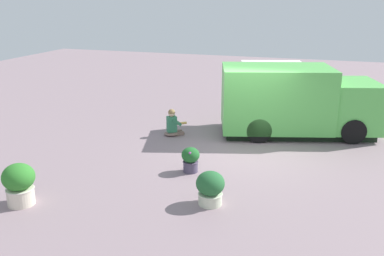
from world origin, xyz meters
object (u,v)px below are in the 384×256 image
at_px(person_customer, 173,125).
at_px(planter_flowering_near, 19,183).
at_px(planter_flowering_side, 191,159).
at_px(planter_flowering_far, 210,187).
at_px(food_truck, 294,102).

bearing_deg(person_customer, planter_flowering_near, 75.48).
bearing_deg(planter_flowering_near, person_customer, -104.52).
relative_size(person_customer, planter_flowering_side, 1.34).
distance_m(person_customer, planter_flowering_far, 4.96).
bearing_deg(planter_flowering_far, food_truck, -102.03).
distance_m(food_truck, person_customer, 4.04).
xyz_separation_m(food_truck, planter_flowering_side, (2.20, 4.13, -0.70)).
relative_size(food_truck, planter_flowering_side, 8.04).
bearing_deg(planter_flowering_far, planter_flowering_side, -58.25).
bearing_deg(planter_flowering_far, person_customer, -59.82).
relative_size(planter_flowering_far, planter_flowering_side, 1.15).
distance_m(planter_flowering_near, planter_flowering_far, 4.15).
height_order(person_customer, planter_flowering_near, planter_flowering_near).
bearing_deg(food_truck, planter_flowering_far, 77.97).
height_order(planter_flowering_near, planter_flowering_far, planter_flowering_near).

